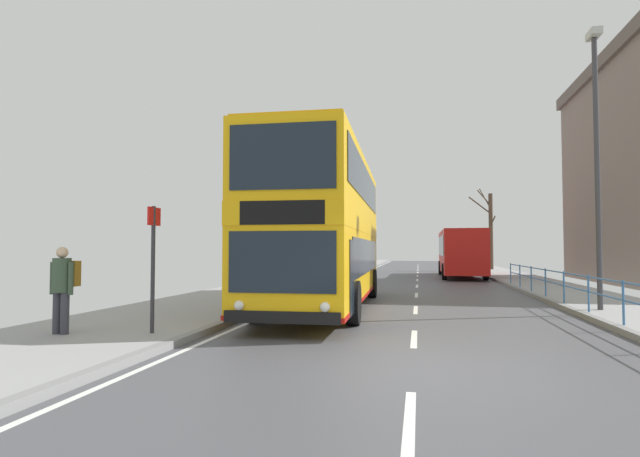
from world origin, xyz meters
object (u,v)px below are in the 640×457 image
street_lamp_far_side (597,146)px  bare_tree_far_00 (490,229)px  double_decker_bus_main (326,229)px  bus_stop_sign_near (153,254)px  pedestrian_with_backpack (63,283)px  background_bus_far_lane (460,252)px

street_lamp_far_side → bare_tree_far_00: bearing=88.0°
double_decker_bus_main → bus_stop_sign_near: bearing=-111.6°
street_lamp_far_side → double_decker_bus_main: bearing=179.2°
double_decker_bus_main → pedestrian_with_backpack: size_ratio=6.63×
background_bus_far_lane → bus_stop_sign_near: bearing=-107.7°
pedestrian_with_backpack → street_lamp_far_side: 13.64m
bus_stop_sign_near → street_lamp_far_side: size_ratio=0.32×
background_bus_far_lane → street_lamp_far_side: (2.19, -18.50, 2.99)m
bus_stop_sign_near → bare_tree_far_00: bare_tree_far_00 is taller
pedestrian_with_backpack → bare_tree_far_00: (12.61, 34.53, 2.35)m
background_bus_far_lane → street_lamp_far_side: 18.87m
background_bus_far_lane → pedestrian_with_backpack: size_ratio=6.03×
double_decker_bus_main → background_bus_far_lane: double_decker_bus_main is taller
double_decker_bus_main → street_lamp_far_side: (7.60, -0.11, 2.22)m
bus_stop_sign_near → background_bus_far_lane: bearing=72.3°
background_bus_far_lane → street_lamp_far_side: size_ratio=1.32×
bare_tree_far_00 → double_decker_bus_main: bearing=-106.9°
double_decker_bus_main → bare_tree_far_00: (8.59, 28.19, 1.08)m
bus_stop_sign_near → bare_tree_far_00: (10.94, 34.12, 1.79)m
bus_stop_sign_near → street_lamp_far_side: bearing=30.3°
bus_stop_sign_near → pedestrian_with_backpack: bearing=-166.1°
bus_stop_sign_near → double_decker_bus_main: bearing=68.4°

